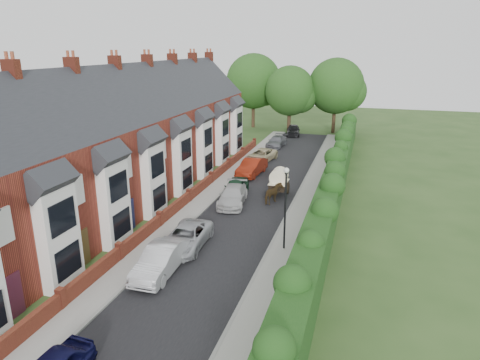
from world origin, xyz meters
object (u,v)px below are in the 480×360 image
object	(u,v)px
car_silver_a	(161,260)
car_green	(236,187)
lamppost	(286,198)
car_grey	(277,142)
horse	(273,194)
car_red	(252,167)
car_silver_b	(186,237)
car_white	(233,196)
horse_cart	(279,180)
car_black	(293,130)
car_beige	(261,155)

from	to	relation	value
car_silver_a	car_green	xyz separation A→B (m)	(0.12, 13.23, -0.06)
lamppost	car_grey	size ratio (longest dim) A/B	1.18
car_silver_a	horse	bearing A→B (deg)	72.80
car_red	lamppost	bearing A→B (deg)	-62.35
car_silver_b	car_white	xyz separation A→B (m)	(0.43, 7.94, 0.02)
car_silver_b	horse_cart	size ratio (longest dim) A/B	1.50
car_green	lamppost	bearing A→B (deg)	-60.39
car_silver_b	horse	world-z (taller)	horse
car_silver_a	car_silver_b	xyz separation A→B (m)	(0.08, 3.29, -0.09)
car_silver_a	car_black	bearing A→B (deg)	88.20
car_silver_b	horse_cart	xyz separation A→B (m)	(3.42, 10.97, 0.65)
lamppost	car_red	size ratio (longest dim) A/B	1.08
car_green	car_grey	bearing A→B (deg)	87.61
horse	lamppost	bearing A→B (deg)	124.81
car_beige	car_green	bearing A→B (deg)	-76.63
car_silver_b	car_beige	world-z (taller)	car_silver_b
car_silver_a	horse	size ratio (longest dim) A/B	2.52
car_green	horse	xyz separation A→B (m)	(3.37, -0.95, 0.08)
car_red	car_beige	xyz separation A→B (m)	(-0.35, 5.20, -0.14)
car_red	car_beige	bearing A→B (deg)	99.27
car_red	car_black	xyz separation A→B (m)	(0.48, 19.99, -0.06)
car_beige	horse	size ratio (longest dim) A/B	2.53
car_silver_b	car_grey	xyz separation A→B (m)	(-0.47, 28.45, -0.04)
car_green	car_silver_a	bearing A→B (deg)	-94.53
car_red	horse_cart	size ratio (longest dim) A/B	1.49
car_red	car_silver_a	bearing A→B (deg)	-84.19
lamppost	car_silver_b	size ratio (longest dim) A/B	1.07
lamppost	car_green	size ratio (longest dim) A/B	1.26
car_silver_b	horse_cart	world-z (taller)	horse_cart
car_green	car_red	world-z (taller)	car_red
car_black	horse_cart	size ratio (longest dim) A/B	1.33
car_silver_b	car_green	xyz separation A→B (m)	(0.05, 9.94, 0.03)
car_silver_a	horse	world-z (taller)	horse
car_beige	car_black	bearing A→B (deg)	96.98
lamppost	horse_cart	world-z (taller)	lamppost
car_silver_a	car_black	world-z (taller)	car_silver_a
car_grey	car_red	bearing A→B (deg)	-84.33
car_green	horse	world-z (taller)	horse
car_white	car_black	world-z (taller)	car_black
car_green	horse_cart	world-z (taller)	horse_cart
car_beige	car_white	bearing A→B (deg)	-75.43
car_silver_a	car_grey	xyz separation A→B (m)	(-0.40, 31.74, -0.13)
car_red	horse	world-z (taller)	car_red
lamppost	car_black	xyz separation A→B (m)	(-5.50, 34.60, -2.57)
car_silver_b	car_red	world-z (taller)	car_red
car_white	horse	world-z (taller)	horse
car_beige	car_grey	xyz separation A→B (m)	(0.10, 7.29, -0.01)
car_red	car_white	bearing A→B (deg)	-79.95
car_black	horse_cart	distance (m)	25.18
car_silver_b	car_green	distance (m)	9.94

